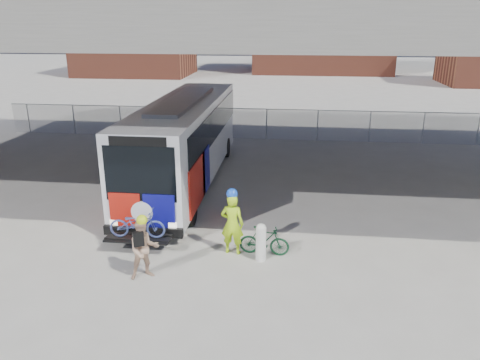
% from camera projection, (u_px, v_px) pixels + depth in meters
% --- Properties ---
extents(ground, '(160.00, 160.00, 0.00)m').
position_uv_depth(ground, '(218.00, 218.00, 16.89)').
color(ground, '#9E9991').
rests_on(ground, ground).
extents(bus, '(2.67, 12.90, 3.69)m').
position_uv_depth(bus, '(185.00, 135.00, 19.95)').
color(bus, silver).
rests_on(bus, ground).
extents(overpass, '(40.00, 16.00, 7.95)m').
position_uv_depth(overpass, '(231.00, 26.00, 18.53)').
color(overpass, '#605E59').
rests_on(overpass, ground).
extents(chainlink_fence, '(30.00, 0.06, 30.00)m').
position_uv_depth(chainlink_fence, '(250.00, 115.00, 27.71)').
color(chainlink_fence, gray).
rests_on(chainlink_fence, ground).
extents(brick_buildings, '(54.00, 22.00, 12.00)m').
position_uv_depth(brick_buildings, '(286.00, 31.00, 60.32)').
color(brick_buildings, brown).
rests_on(brick_buildings, ground).
extents(bollard, '(0.31, 0.31, 1.18)m').
position_uv_depth(bollard, '(261.00, 241.00, 13.73)').
color(bollard, silver).
rests_on(bollard, ground).
extents(cyclist_hivis, '(0.73, 0.51, 2.10)m').
position_uv_depth(cyclist_hivis, '(232.00, 222.00, 14.05)').
color(cyclist_hivis, '#B3E918').
rests_on(cyclist_hivis, ground).
extents(cyclist_tan, '(1.03, 0.95, 1.87)m').
position_uv_depth(cyclist_tan, '(144.00, 249.00, 12.72)').
color(cyclist_tan, tan).
rests_on(cyclist_tan, ground).
extents(bike_parked, '(1.55, 0.54, 0.92)m').
position_uv_depth(bike_parked, '(264.00, 241.00, 14.12)').
color(bike_parked, '#133D24').
rests_on(bike_parked, ground).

